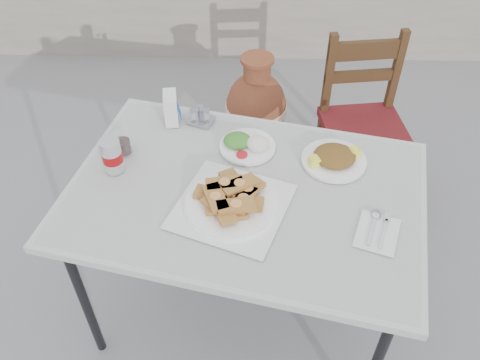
{
  "coord_description": "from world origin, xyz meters",
  "views": [
    {
      "loc": [
        -0.1,
        -1.42,
        2.23
      ],
      "look_at": [
        -0.14,
        0.03,
        0.84
      ],
      "focal_mm": 38.0,
      "sensor_mm": 36.0,
      "label": 1
    }
  ],
  "objects_px": {
    "pide_plate": "(232,200)",
    "condiment_caddy": "(201,117)",
    "chair": "(363,124)",
    "salad_chopped_plate": "(334,158)",
    "cafe_table": "(245,200)",
    "soda_can": "(112,155)",
    "terracotta_urn": "(256,109)",
    "napkin_holder": "(171,108)",
    "cola_glass": "(123,144)",
    "salad_rice_plate": "(247,144)"
  },
  "relations": [
    {
      "from": "chair",
      "to": "napkin_holder",
      "type": "bearing_deg",
      "value": -164.28
    },
    {
      "from": "soda_can",
      "to": "cola_glass",
      "type": "relative_size",
      "value": 1.46
    },
    {
      "from": "chair",
      "to": "cafe_table",
      "type": "bearing_deg",
      "value": -134.49
    },
    {
      "from": "soda_can",
      "to": "napkin_holder",
      "type": "xyz_separation_m",
      "value": [
        0.19,
        0.33,
        -0.0
      ]
    },
    {
      "from": "salad_chopped_plate",
      "to": "chair",
      "type": "relative_size",
      "value": 0.27
    },
    {
      "from": "soda_can",
      "to": "chair",
      "type": "relative_size",
      "value": 0.15
    },
    {
      "from": "salad_rice_plate",
      "to": "salad_chopped_plate",
      "type": "height_order",
      "value": "salad_rice_plate"
    },
    {
      "from": "cafe_table",
      "to": "condiment_caddy",
      "type": "xyz_separation_m",
      "value": [
        -0.21,
        0.43,
        0.09
      ]
    },
    {
      "from": "cafe_table",
      "to": "terracotta_urn",
      "type": "distance_m",
      "value": 1.33
    },
    {
      "from": "salad_chopped_plate",
      "to": "cola_glass",
      "type": "xyz_separation_m",
      "value": [
        -0.87,
        0.04,
        0.02
      ]
    },
    {
      "from": "soda_can",
      "to": "terracotta_urn",
      "type": "relative_size",
      "value": 0.21
    },
    {
      "from": "condiment_caddy",
      "to": "terracotta_urn",
      "type": "relative_size",
      "value": 0.2
    },
    {
      "from": "cafe_table",
      "to": "salad_chopped_plate",
      "type": "distance_m",
      "value": 0.41
    },
    {
      "from": "pide_plate",
      "to": "condiment_caddy",
      "type": "distance_m",
      "value": 0.54
    },
    {
      "from": "pide_plate",
      "to": "terracotta_urn",
      "type": "relative_size",
      "value": 0.75
    },
    {
      "from": "cafe_table",
      "to": "chair",
      "type": "height_order",
      "value": "chair"
    },
    {
      "from": "salad_chopped_plate",
      "to": "cola_glass",
      "type": "relative_size",
      "value": 2.65
    },
    {
      "from": "pide_plate",
      "to": "soda_can",
      "type": "height_order",
      "value": "soda_can"
    },
    {
      "from": "pide_plate",
      "to": "terracotta_urn",
      "type": "distance_m",
      "value": 1.45
    },
    {
      "from": "cafe_table",
      "to": "soda_can",
      "type": "distance_m",
      "value": 0.56
    },
    {
      "from": "cafe_table",
      "to": "salad_rice_plate",
      "type": "xyz_separation_m",
      "value": [
        0.0,
        0.25,
        0.08
      ]
    },
    {
      "from": "salad_rice_plate",
      "to": "napkin_holder",
      "type": "distance_m",
      "value": 0.39
    },
    {
      "from": "chair",
      "to": "cola_glass",
      "type": "bearing_deg",
      "value": -158.49
    },
    {
      "from": "salad_rice_plate",
      "to": "soda_can",
      "type": "bearing_deg",
      "value": -164.45
    },
    {
      "from": "napkin_holder",
      "to": "condiment_caddy",
      "type": "height_order",
      "value": "napkin_holder"
    },
    {
      "from": "condiment_caddy",
      "to": "terracotta_urn",
      "type": "distance_m",
      "value": 1.02
    },
    {
      "from": "pide_plate",
      "to": "condiment_caddy",
      "type": "height_order",
      "value": "pide_plate"
    },
    {
      "from": "salad_chopped_plate",
      "to": "soda_can",
      "type": "bearing_deg",
      "value": -175.63
    },
    {
      "from": "pide_plate",
      "to": "chair",
      "type": "distance_m",
      "value": 1.22
    },
    {
      "from": "salad_rice_plate",
      "to": "terracotta_urn",
      "type": "height_order",
      "value": "salad_rice_plate"
    },
    {
      "from": "napkin_holder",
      "to": "chair",
      "type": "bearing_deg",
      "value": 15.1
    },
    {
      "from": "cola_glass",
      "to": "napkin_holder",
      "type": "bearing_deg",
      "value": 51.56
    },
    {
      "from": "pide_plate",
      "to": "condiment_caddy",
      "type": "xyz_separation_m",
      "value": [
        -0.16,
        0.52,
        -0.01
      ]
    },
    {
      "from": "pide_plate",
      "to": "condiment_caddy",
      "type": "bearing_deg",
      "value": 107.05
    },
    {
      "from": "cafe_table",
      "to": "salad_chopped_plate",
      "type": "relative_size",
      "value": 5.79
    },
    {
      "from": "cafe_table",
      "to": "napkin_holder",
      "type": "xyz_separation_m",
      "value": [
        -0.34,
        0.43,
        0.13
      ]
    },
    {
      "from": "condiment_caddy",
      "to": "cafe_table",
      "type": "bearing_deg",
      "value": -64.06
    },
    {
      "from": "salad_rice_plate",
      "to": "terracotta_urn",
      "type": "xyz_separation_m",
      "value": [
        0.05,
        1.0,
        -0.54
      ]
    },
    {
      "from": "cola_glass",
      "to": "condiment_caddy",
      "type": "relative_size",
      "value": 0.74
    },
    {
      "from": "chair",
      "to": "salad_chopped_plate",
      "type": "bearing_deg",
      "value": -119.73
    },
    {
      "from": "pide_plate",
      "to": "soda_can",
      "type": "bearing_deg",
      "value": 157.98
    },
    {
      "from": "salad_rice_plate",
      "to": "cola_glass",
      "type": "bearing_deg",
      "value": -175.51
    },
    {
      "from": "condiment_caddy",
      "to": "chair",
      "type": "height_order",
      "value": "chair"
    },
    {
      "from": "cola_glass",
      "to": "terracotta_urn",
      "type": "height_order",
      "value": "cola_glass"
    },
    {
      "from": "salad_rice_plate",
      "to": "soda_can",
      "type": "xyz_separation_m",
      "value": [
        -0.53,
        -0.15,
        0.05
      ]
    },
    {
      "from": "cola_glass",
      "to": "salad_rice_plate",
      "type": "bearing_deg",
      "value": 4.49
    },
    {
      "from": "salad_chopped_plate",
      "to": "napkin_holder",
      "type": "xyz_separation_m",
      "value": [
        -0.7,
        0.26,
        0.05
      ]
    },
    {
      "from": "chair",
      "to": "condiment_caddy",
      "type": "bearing_deg",
      "value": -160.85
    },
    {
      "from": "salad_rice_plate",
      "to": "terracotta_urn",
      "type": "distance_m",
      "value": 1.13
    },
    {
      "from": "cafe_table",
      "to": "pide_plate",
      "type": "height_order",
      "value": "pide_plate"
    }
  ]
}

